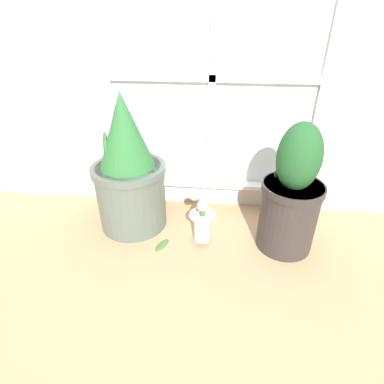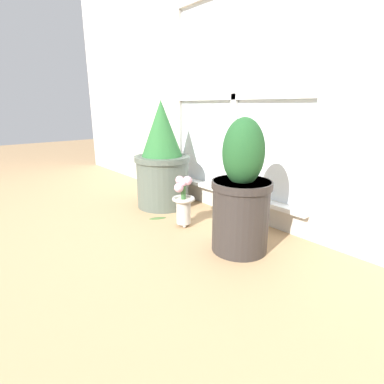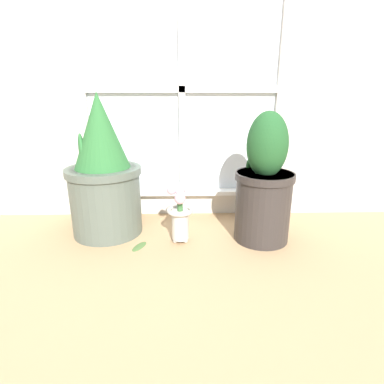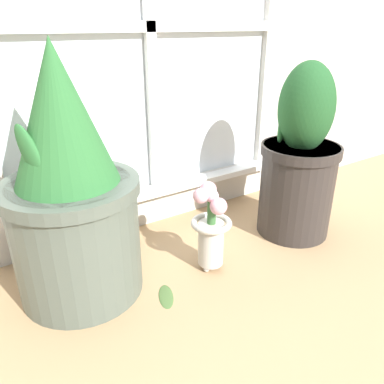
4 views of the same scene
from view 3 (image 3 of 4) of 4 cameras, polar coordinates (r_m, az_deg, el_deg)
name	(u,v)px [view 3 (image 3 of 4)]	position (r m, az deg, el deg)	size (l,w,h in m)	color
ground_plane	(182,252)	(1.43, -1.85, -11.36)	(10.00, 10.00, 0.00)	tan
potted_plant_left	(104,175)	(1.59, -16.47, 3.16)	(0.38, 0.38, 0.72)	#4C564C
potted_plant_right	(264,187)	(1.50, 13.56, 0.95)	(0.29, 0.29, 0.64)	#2D2826
flower_vase	(180,214)	(1.47, -2.36, -4.16)	(0.13, 0.13, 0.30)	#BCB7AD
fallen_leaf	(139,246)	(1.50, -10.00, -10.07)	(0.08, 0.12, 0.01)	#476633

